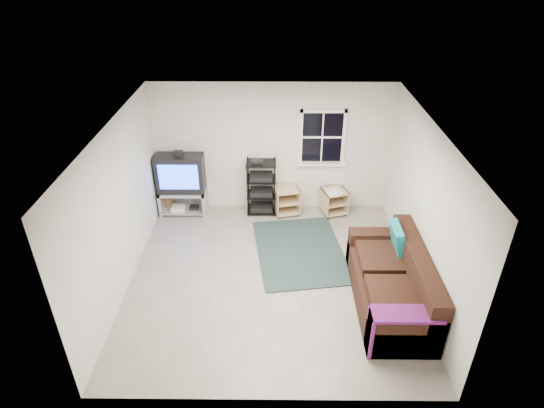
{
  "coord_description": "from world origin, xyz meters",
  "views": [
    {
      "loc": [
        0.06,
        -5.84,
        4.86
      ],
      "look_at": [
        0.01,
        0.4,
        1.17
      ],
      "focal_mm": 30.0,
      "sensor_mm": 36.0,
      "label": 1
    }
  ],
  "objects_px": {
    "av_rack": "(261,190)",
    "side_table_left": "(286,199)",
    "side_table_right": "(333,199)",
    "tv_unit": "(181,180)",
    "sofa": "(393,285)"
  },
  "relations": [
    {
      "from": "av_rack",
      "to": "side_table_right",
      "type": "distance_m",
      "value": 1.46
    },
    {
      "from": "av_rack",
      "to": "side_table_left",
      "type": "bearing_deg",
      "value": 1.13
    },
    {
      "from": "side_table_left",
      "to": "side_table_right",
      "type": "distance_m",
      "value": 0.95
    },
    {
      "from": "tv_unit",
      "to": "side_table_left",
      "type": "relative_size",
      "value": 2.4
    },
    {
      "from": "sofa",
      "to": "av_rack",
      "type": "bearing_deg",
      "value": 127.51
    },
    {
      "from": "tv_unit",
      "to": "sofa",
      "type": "height_order",
      "value": "tv_unit"
    },
    {
      "from": "av_rack",
      "to": "side_table_left",
      "type": "height_order",
      "value": "av_rack"
    },
    {
      "from": "side_table_right",
      "to": "tv_unit",
      "type": "bearing_deg",
      "value": -179.58
    },
    {
      "from": "av_rack",
      "to": "side_table_right",
      "type": "bearing_deg",
      "value": -0.11
    },
    {
      "from": "side_table_left",
      "to": "side_table_right",
      "type": "xyz_separation_m",
      "value": [
        0.95,
        -0.01,
        0.0
      ]
    },
    {
      "from": "tv_unit",
      "to": "av_rack",
      "type": "relative_size",
      "value": 1.18
    },
    {
      "from": "side_table_left",
      "to": "side_table_right",
      "type": "bearing_deg",
      "value": -0.75
    },
    {
      "from": "av_rack",
      "to": "side_table_right",
      "type": "xyz_separation_m",
      "value": [
        1.44,
        -0.0,
        -0.2
      ]
    },
    {
      "from": "side_table_left",
      "to": "tv_unit",
      "type": "bearing_deg",
      "value": -179.04
    },
    {
      "from": "av_rack",
      "to": "sofa",
      "type": "height_order",
      "value": "av_rack"
    }
  ]
}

